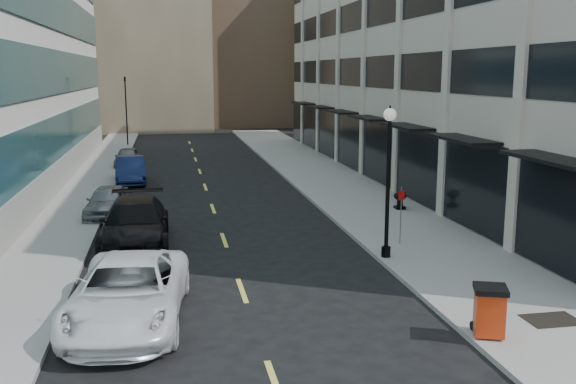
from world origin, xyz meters
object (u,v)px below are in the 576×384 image
object	(u,v)px
car_white_van	(128,292)
car_black_pickup	(135,224)
lamppost	(388,169)
car_blue_sedan	(130,170)
car_grey_sedan	(127,157)
sign_post	(401,207)
car_silver_sedan	(108,201)
urn_planter	(400,198)
traffic_signal	(125,81)
trash_bin	(489,309)

from	to	relation	value
car_white_van	car_black_pickup	world-z (taller)	car_black_pickup
lamppost	car_black_pickup	bearing A→B (deg)	158.01
car_blue_sedan	car_grey_sedan	xyz separation A→B (m)	(-0.56, 7.00, -0.11)
car_white_van	car_grey_sedan	bearing A→B (deg)	98.86
car_black_pickup	sign_post	distance (m)	9.97
car_silver_sedan	car_grey_sedan	size ratio (longest dim) A/B	1.06
sign_post	car_grey_sedan	bearing A→B (deg)	103.84
car_silver_sedan	urn_planter	world-z (taller)	car_silver_sedan
car_blue_sedan	car_black_pickup	bearing A→B (deg)	-89.62
traffic_signal	trash_bin	distance (m)	46.41
car_grey_sedan	car_silver_sedan	bearing A→B (deg)	-87.04
traffic_signal	car_silver_sedan	xyz separation A→B (m)	(0.70, -28.88, -5.01)
traffic_signal	trash_bin	bearing A→B (deg)	-76.24
car_white_van	sign_post	xyz separation A→B (m)	(9.60, 5.70, 0.72)
car_blue_sedan	traffic_signal	bearing A→B (deg)	90.43
lamppost	sign_post	distance (m)	2.54
traffic_signal	sign_post	xyz separation A→B (m)	(11.90, -36.30, -4.15)
car_blue_sedan	car_white_van	bearing A→B (deg)	-90.46
car_white_van	sign_post	world-z (taller)	sign_post
traffic_signal	trash_bin	world-z (taller)	traffic_signal
car_black_pickup	sign_post	xyz separation A→B (m)	(9.75, -1.94, 0.68)
car_blue_sedan	sign_post	world-z (taller)	sign_post
car_white_van	trash_bin	world-z (taller)	car_white_van
car_grey_sedan	trash_bin	world-z (taller)	trash_bin
traffic_signal	car_grey_sedan	xyz separation A→B (m)	(0.70, -13.00, -5.05)
car_white_van	car_black_pickup	bearing A→B (deg)	96.84
car_black_pickup	car_silver_sedan	distance (m)	5.67
car_grey_sedan	lamppost	world-z (taller)	lamppost
traffic_signal	urn_planter	size ratio (longest dim) A/B	8.45
car_blue_sedan	trash_bin	bearing A→B (deg)	-71.79
car_silver_sedan	urn_planter	xyz separation A→B (m)	(13.40, -1.49, -0.06)
traffic_signal	car_black_pickup	bearing A→B (deg)	-86.42
traffic_signal	car_silver_sedan	bearing A→B (deg)	-88.61
traffic_signal	car_black_pickup	xyz separation A→B (m)	(2.15, -34.36, -4.83)
traffic_signal	sign_post	distance (m)	38.42
car_black_pickup	trash_bin	size ratio (longest dim) A/B	4.84
car_grey_sedan	urn_planter	world-z (taller)	car_grey_sedan
car_white_van	urn_planter	size ratio (longest dim) A/B	7.38
car_white_van	sign_post	distance (m)	11.19
trash_bin	car_white_van	bearing A→B (deg)	-177.58
car_black_pickup	car_silver_sedan	world-z (taller)	car_black_pickup
lamppost	sign_post	world-z (taller)	lamppost
trash_bin	lamppost	world-z (taller)	lamppost
car_black_pickup	trash_bin	distance (m)	13.69
trash_bin	car_silver_sedan	bearing A→B (deg)	143.26
car_blue_sedan	urn_planter	distance (m)	16.51
car_silver_sedan	traffic_signal	bearing A→B (deg)	97.93
car_silver_sedan	trash_bin	world-z (taller)	car_silver_sedan
car_silver_sedan	urn_planter	size ratio (longest dim) A/B	5.05
car_grey_sedan	urn_planter	distance (m)	21.94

